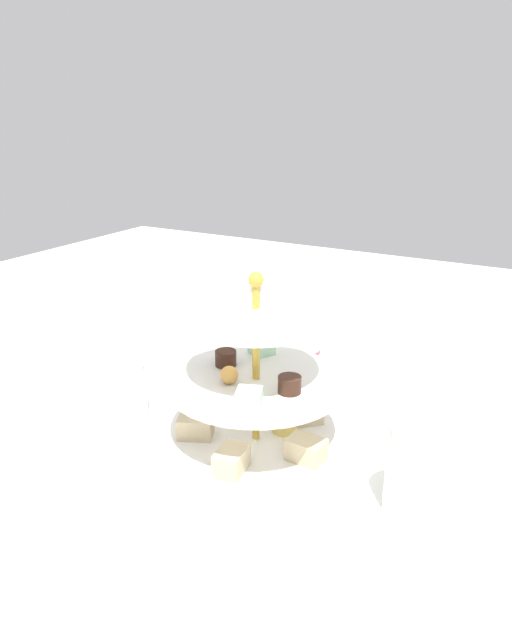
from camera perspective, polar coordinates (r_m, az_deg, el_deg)
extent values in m
plane|color=white|center=(0.84, 0.00, -11.95)|extent=(2.40, 2.40, 0.00)
cylinder|color=white|center=(0.84, 0.00, -11.66)|extent=(0.29, 0.29, 0.01)
cylinder|color=white|center=(0.79, 0.00, -5.98)|extent=(0.24, 0.24, 0.01)
cylinder|color=white|center=(0.76, 0.00, 0.28)|extent=(0.19, 0.19, 0.01)
cylinder|color=gold|center=(0.78, 0.00, -4.48)|extent=(0.01, 0.01, 0.24)
sphere|color=gold|center=(0.74, 0.00, 3.96)|extent=(0.02, 0.02, 0.02)
cube|color=#CCB78E|center=(0.84, -5.88, -10.24)|extent=(0.05, 0.06, 0.03)
cube|color=#CCB78E|center=(0.76, -2.40, -13.45)|extent=(0.05, 0.04, 0.03)
cube|color=#CCB78E|center=(0.78, 4.88, -12.42)|extent=(0.04, 0.05, 0.03)
cube|color=#CCB78E|center=(0.87, 4.76, -8.94)|extent=(0.06, 0.06, 0.03)
cube|color=#CCB78E|center=(0.90, -1.36, -7.85)|extent=(0.06, 0.06, 0.03)
cylinder|color=#E5C660|center=(0.85, 2.80, -10.29)|extent=(0.04, 0.04, 0.01)
cylinder|color=#381E14|center=(0.75, 3.27, -6.27)|extent=(0.03, 0.03, 0.02)
cylinder|color=#381E14|center=(0.83, -2.96, -3.71)|extent=(0.03, 0.03, 0.02)
cube|color=#B2E5BC|center=(0.86, 0.56, -2.57)|extent=(0.04, 0.04, 0.02)
cube|color=#B2E5BC|center=(0.71, -0.68, -7.66)|extent=(0.04, 0.04, 0.02)
sphere|color=gold|center=(0.77, -2.61, -5.33)|extent=(0.02, 0.02, 0.02)
cylinder|color=silver|center=(0.71, 0.67, -0.01)|extent=(0.03, 0.03, 0.02)
cylinder|color=silver|center=(0.80, -0.59, 2.43)|extent=(0.03, 0.03, 0.02)
cylinder|color=white|center=(0.77, -0.09, 2.46)|extent=(0.04, 0.04, 0.04)
cube|color=silver|center=(0.71, 0.31, -0.57)|extent=(0.09, 0.03, 0.00)
cube|color=silver|center=(0.78, 3.31, 1.29)|extent=(0.09, 0.05, 0.00)
cylinder|color=silver|center=(0.71, 15.21, -13.84)|extent=(0.07, 0.07, 0.11)
cylinder|color=silver|center=(1.03, -2.52, -3.21)|extent=(0.06, 0.06, 0.08)
cylinder|color=white|center=(1.05, 4.56, -5.15)|extent=(0.09, 0.09, 0.01)
cylinder|color=white|center=(1.04, 4.60, -3.87)|extent=(0.06, 0.06, 0.04)
cylinder|color=#D14C56|center=(1.03, 4.63, -2.92)|extent=(0.06, 0.06, 0.01)
cube|color=silver|center=(0.66, -13.04, -22.92)|extent=(0.04, 0.17, 0.00)
cube|color=silver|center=(0.98, 15.44, -7.84)|extent=(0.11, 0.15, 0.00)
cylinder|color=silver|center=(0.91, -12.46, -6.78)|extent=(0.06, 0.06, 0.09)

